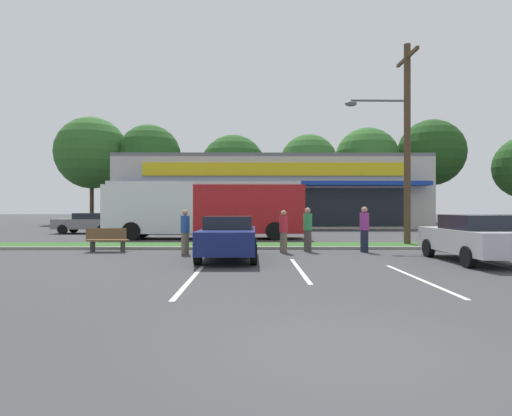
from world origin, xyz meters
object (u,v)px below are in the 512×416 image
Objects in this scene: utility_pole at (404,138)px; pedestrian_mid at (308,229)px; city_bus at (206,208)px; car_1 at (474,238)px; car_3 at (88,223)px; car_2 at (167,223)px; pedestrian_far at (185,232)px; car_0 at (228,237)px; pedestrian_near_bench at (284,231)px; pedestrian_by_pole at (364,229)px; bus_stop_bench at (107,239)px.

utility_pole is 6.67m from pedestrian_mid.
car_1 is (9.90, -10.51, -0.97)m from city_bus.
car_2 is at bearing -179.98° from car_3.
car_3 is at bearing 111.37° from pedestrian_far.
car_0 is 2.40m from pedestrian_far.
car_3 is 2.44× the size of pedestrian_mid.
pedestrian_near_bench is 3.24m from pedestrian_by_pole.
utility_pole is at bearing 151.38° from car_3.
bus_stop_bench is 12.38m from car_2.
pedestrian_far reaches higher than car_2.
pedestrian_far is at bearing 112.24° from pedestrian_near_bench.
pedestrian_far is (3.42, -13.28, 0.10)m from car_2.
pedestrian_mid is at bearing -153.96° from utility_pole.
car_1 reaches higher than car_2.
car_2 is at bearing 91.95° from pedestrian_far.
pedestrian_by_pole reaches higher than pedestrian_near_bench.
pedestrian_by_pole is at bearing 129.62° from car_2.
pedestrian_near_bench is at bearing 135.94° from car_0.
car_1 is 2.47× the size of pedestrian_by_pole.
pedestrian_by_pole is at bearing -134.42° from utility_pole.
pedestrian_near_bench is at bearing 64.34° from car_1.
pedestrian_by_pole is 1.02× the size of pedestrian_mid.
utility_pole is 21.41m from car_3.
pedestrian_near_bench is at bearing -154.29° from utility_pole.
pedestrian_near_bench is 0.98× the size of pedestrian_far.
utility_pole is 2.26× the size of car_2.
pedestrian_mid is at bearing 130.04° from car_0.
car_1 is 5.97m from pedestrian_mid.
pedestrian_near_bench is (3.93, -7.64, -0.93)m from city_bus.
car_0 is 2.93m from pedestrian_near_bench.
pedestrian_by_pole is at bearing 141.64° from car_3.
pedestrian_near_bench is (12.69, -12.81, 0.09)m from car_3.
pedestrian_far is (3.28, -0.90, 0.35)m from bus_stop_bench.
pedestrian_near_bench is (-5.97, 2.87, 0.05)m from car_1.
bus_stop_bench is at bearing 88.69° from pedestrian_mid.
pedestrian_by_pole is at bearing -6.99° from pedestrian_far.
utility_pole is 5.81× the size of bus_stop_bench.
pedestrian_mid is (1.00, 0.45, 0.05)m from pedestrian_near_bench.
utility_pole reaches higher than pedestrian_mid.
pedestrian_mid is at bearing -1.67° from pedestrian_far.
car_0 is at bearing 151.19° from pedestrian_near_bench.
car_1 is at bearing -26.32° from pedestrian_far.
car_1 is 1.09× the size of car_2.
pedestrian_by_pole is (7.17, -7.43, -0.86)m from city_bus.
car_1 is 24.38m from car_3.
car_0 is 1.06× the size of car_2.
pedestrian_far is (-4.79, -0.92, -0.04)m from pedestrian_mid.
pedestrian_near_bench is 1.10m from pedestrian_mid.
utility_pole is 7.02m from car_1.
pedestrian_mid reaches higher than car_0.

